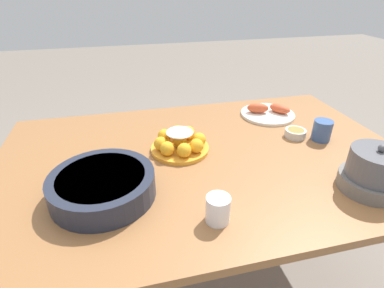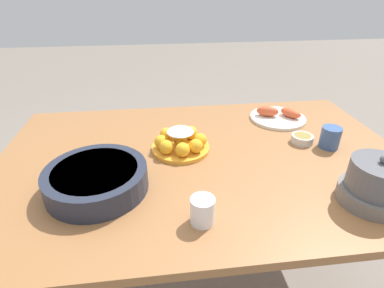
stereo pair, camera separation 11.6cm
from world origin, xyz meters
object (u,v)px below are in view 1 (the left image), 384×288
Objects in this scene: warming_pot at (373,172)px; seafood_platter at (268,112)px; dining_table at (204,172)px; cup_near at (322,130)px; cup_far at (218,209)px; cake_plate at (180,143)px; serving_bowl at (103,185)px; sauce_bowl at (295,133)px.

seafood_platter is at bearing -84.73° from warming_pot.
cup_near reaches higher than dining_table.
cup_near is 0.68m from cup_far.
warming_pot is at bearing 81.89° from cup_near.
cake_plate is at bearing 25.17° from seafood_platter.
cake_plate is at bearing -4.97° from cup_near.
cup_near is at bearing 175.03° from cake_plate.
dining_table is 0.43m from serving_bowl.
cup_far is (-0.02, 0.41, 0.01)m from cake_plate.
cup_near is 0.34m from warming_pot.
sauce_bowl is at bearing 179.56° from cake_plate.
seafood_platter is at bearing -150.00° from serving_bowl.
dining_table is 18.18× the size of cup_near.
cup_far is at bearing 2.62° from warming_pot.
cake_plate reaches higher than sauce_bowl.
cup_far is at bearing 31.92° from cup_near.
serving_bowl is at bearing -30.93° from cup_far.
cup_near is at bearing -178.93° from dining_table.
sauce_bowl is (-0.43, -0.06, 0.10)m from dining_table.
sauce_bowl is 0.24m from seafood_platter.
dining_table is 17.69× the size of sauce_bowl.
cup_near is (-0.89, -0.17, 0.00)m from serving_bowl.
warming_pot reaches higher than dining_table.
serving_bowl is at bearing 15.20° from sauce_bowl.
cup_near is 0.44× the size of warming_pot.
warming_pot reaches higher than cup_near.
warming_pot is (-0.55, 0.39, 0.03)m from cake_plate.
serving_bowl is (0.29, 0.22, 0.01)m from cake_plate.
dining_table is 0.52m from seafood_platter.
cake_plate is 0.41m from cup_far.
cake_plate is 0.88× the size of seafood_platter.
serving_bowl reaches higher than seafood_platter.
cake_plate is at bearing -142.78° from serving_bowl.
sauce_bowl is 0.11m from cup_near.
serving_bowl reaches higher than dining_table.
cup_near is at bearing -98.11° from warming_pot.
sauce_bowl is (-0.51, 0.00, -0.02)m from cake_plate.
cake_plate is 2.66× the size of cup_near.
seafood_platter is (-0.50, -0.23, -0.02)m from cake_plate.
cake_plate is 2.83× the size of cup_far.
cup_far is (0.47, 0.64, 0.02)m from seafood_platter.
serving_bowl is 3.77× the size of cup_near.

